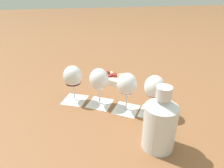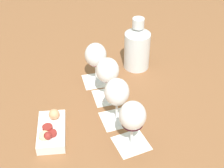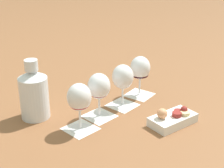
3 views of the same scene
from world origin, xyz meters
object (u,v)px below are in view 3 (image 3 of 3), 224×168
(wine_glass_1, at_px, (99,88))
(ceramic_vase, at_px, (34,93))
(wine_glass_2, at_px, (123,79))
(wine_glass_0, at_px, (79,99))
(wine_glass_3, at_px, (140,70))
(snack_dish, at_px, (173,119))

(wine_glass_1, distance_m, ceramic_vase, 0.22)
(wine_glass_1, distance_m, wine_glass_2, 0.12)
(wine_glass_0, relative_size, wine_glass_2, 1.00)
(wine_glass_2, relative_size, ceramic_vase, 0.76)
(ceramic_vase, bearing_deg, wine_glass_1, -79.67)
(wine_glass_3, bearing_deg, wine_glass_0, 150.88)
(ceramic_vase, bearing_deg, wine_glass_0, -107.47)
(wine_glass_0, height_order, wine_glass_3, same)
(wine_glass_2, xyz_separation_m, snack_dish, (-0.11, -0.19, -0.09))
(wine_glass_2, distance_m, snack_dish, 0.23)
(wine_glass_3, relative_size, ceramic_vase, 0.76)
(wine_glass_0, relative_size, wine_glass_1, 1.00)
(wine_glass_1, distance_m, wine_glass_3, 0.24)
(wine_glass_2, bearing_deg, wine_glass_3, -27.29)
(wine_glass_0, height_order, wine_glass_1, same)
(wine_glass_2, distance_m, ceramic_vase, 0.32)
(wine_glass_2, height_order, ceramic_vase, ceramic_vase)
(wine_glass_0, height_order, wine_glass_2, same)
(wine_glass_3, bearing_deg, wine_glass_2, 152.71)
(wine_glass_3, height_order, snack_dish, wine_glass_3)
(ceramic_vase, xyz_separation_m, snack_dish, (0.03, -0.48, -0.07))
(wine_glass_0, distance_m, wine_glass_2, 0.22)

